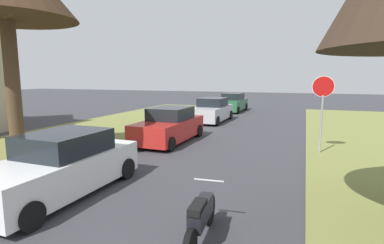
{
  "coord_description": "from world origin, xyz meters",
  "views": [
    {
      "loc": [
        3.46,
        0.66,
        2.97
      ],
      "look_at": [
        -0.02,
        9.95,
        1.48
      ],
      "focal_mm": 28.3,
      "sensor_mm": 36.0,
      "label": 1
    }
  ],
  "objects_px": {
    "parked_motorcycle": "(201,217)",
    "parked_sedan_red": "(169,126)",
    "parked_sedan_green": "(232,103)",
    "parked_sedan_silver": "(212,111)",
    "parked_sedan_white": "(61,166)",
    "stop_sign_far": "(323,98)"
  },
  "relations": [
    {
      "from": "parked_sedan_silver",
      "to": "parked_motorcycle",
      "type": "relative_size",
      "value": 2.16
    },
    {
      "from": "parked_sedan_silver",
      "to": "parked_sedan_green",
      "type": "relative_size",
      "value": 1.0
    },
    {
      "from": "parked_sedan_green",
      "to": "parked_motorcycle",
      "type": "height_order",
      "value": "parked_sedan_green"
    },
    {
      "from": "stop_sign_far",
      "to": "parked_sedan_red",
      "type": "distance_m",
      "value": 6.59
    },
    {
      "from": "parked_sedan_white",
      "to": "parked_sedan_red",
      "type": "xyz_separation_m",
      "value": [
        -0.1,
        6.74,
        0.0
      ]
    },
    {
      "from": "parked_sedan_red",
      "to": "parked_motorcycle",
      "type": "distance_m",
      "value": 8.76
    },
    {
      "from": "parked_sedan_white",
      "to": "parked_sedan_silver",
      "type": "xyz_separation_m",
      "value": [
        -0.1,
        13.54,
        0.0
      ]
    },
    {
      "from": "parked_sedan_green",
      "to": "parked_sedan_white",
      "type": "bearing_deg",
      "value": -89.5
    },
    {
      "from": "parked_sedan_green",
      "to": "parked_sedan_red",
      "type": "bearing_deg",
      "value": -89.67
    },
    {
      "from": "parked_sedan_green",
      "to": "parked_sedan_silver",
      "type": "bearing_deg",
      "value": -89.33
    },
    {
      "from": "parked_sedan_silver",
      "to": "parked_motorcycle",
      "type": "xyz_separation_m",
      "value": [
        4.17,
        -14.5,
        -0.24
      ]
    },
    {
      "from": "stop_sign_far",
      "to": "parked_motorcycle",
      "type": "height_order",
      "value": "stop_sign_far"
    },
    {
      "from": "parked_motorcycle",
      "to": "parked_sedan_red",
      "type": "bearing_deg",
      "value": 118.44
    },
    {
      "from": "stop_sign_far",
      "to": "parked_sedan_silver",
      "type": "relative_size",
      "value": 0.67
    },
    {
      "from": "parked_sedan_red",
      "to": "parked_motorcycle",
      "type": "relative_size",
      "value": 2.16
    },
    {
      "from": "parked_sedan_white",
      "to": "parked_motorcycle",
      "type": "height_order",
      "value": "parked_sedan_white"
    },
    {
      "from": "parked_sedan_green",
      "to": "parked_motorcycle",
      "type": "relative_size",
      "value": 2.16
    },
    {
      "from": "parked_sedan_silver",
      "to": "stop_sign_far",
      "type": "bearing_deg",
      "value": -46.77
    },
    {
      "from": "stop_sign_far",
      "to": "parked_motorcycle",
      "type": "bearing_deg",
      "value": -106.44
    },
    {
      "from": "parked_sedan_silver",
      "to": "parked_sedan_red",
      "type": "bearing_deg",
      "value": -89.99
    },
    {
      "from": "parked_sedan_silver",
      "to": "parked_motorcycle",
      "type": "distance_m",
      "value": 15.09
    },
    {
      "from": "stop_sign_far",
      "to": "parked_sedan_white",
      "type": "distance_m",
      "value": 9.34
    }
  ]
}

